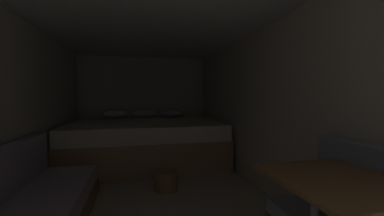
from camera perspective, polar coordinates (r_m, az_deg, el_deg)
ground_plane at (r=2.85m, az=-9.32°, el=-21.41°), size 7.51×7.51×0.00m
wall_back at (r=5.38m, az=-11.40°, el=1.11°), size 2.79×0.05×2.01m
wall_left at (r=2.86m, az=-37.99°, el=-1.12°), size 0.05×5.51×2.01m
wall_right at (r=3.02m, az=17.40°, el=-0.44°), size 0.05×5.51×2.01m
ceiling_slab at (r=2.73m, az=-9.71°, el=21.17°), size 2.79×5.51×0.05m
bed at (r=4.44m, az=-10.90°, el=-7.58°), size 2.57×1.90×0.89m
dinette_table at (r=1.61m, az=31.56°, el=-17.26°), size 0.67×0.71×0.73m
wicker_basket at (r=3.13m, az=-6.25°, el=-16.76°), size 0.28×0.28×0.24m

